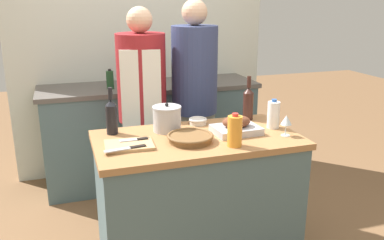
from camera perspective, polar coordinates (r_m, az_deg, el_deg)
name	(u,v)px	position (r m, az deg, el deg)	size (l,w,h in m)	color
kitchen_island	(197,200)	(2.71, 0.68, -11.14)	(1.27, 0.68, 0.88)	#4C666B
back_counter	(151,132)	(3.91, -5.77, -1.73)	(2.00, 0.60, 0.94)	#4C666B
back_wall	(141,44)	(4.08, -7.18, 10.58)	(2.50, 0.10, 2.55)	silver
roasting_pan	(236,127)	(2.60, 6.22, -0.92)	(0.30, 0.23, 0.12)	#BCBCC1
wicker_basket	(190,138)	(2.44, -0.24, -2.48)	(0.28, 0.28, 0.05)	brown
cutting_board	(129,145)	(2.39, -8.83, -3.49)	(0.29, 0.23, 0.02)	tan
stock_pot	(167,119)	(2.63, -3.53, 0.20)	(0.19, 0.19, 0.19)	#B7B7BC
mixing_bowl	(198,121)	(2.77, 0.84, -0.14)	(0.13, 0.13, 0.04)	beige
juice_jug	(235,131)	(2.36, 6.03, -1.54)	(0.09, 0.09, 0.20)	orange
milk_jug	(273,115)	(2.73, 11.36, 0.74)	(0.08, 0.08, 0.20)	white
wine_bottle_green	(112,116)	(2.60, -11.22, 0.57)	(0.07, 0.07, 0.30)	black
wine_bottle_dark	(248,103)	(2.89, 7.89, 2.43)	(0.07, 0.07, 0.31)	#381E19
wine_glass_left	(286,121)	(2.59, 13.10, -0.10)	(0.07, 0.07, 0.13)	silver
knife_chef	(127,148)	(2.31, -9.14, -3.95)	(0.24, 0.07, 0.01)	#B7B7BC
knife_paring	(135,140)	(2.44, -8.04, -2.74)	(0.17, 0.03, 0.01)	#B7B7BC
condiment_bottle_tall	(131,76)	(3.88, -8.52, 6.11)	(0.06, 0.06, 0.14)	maroon
condiment_bottle_short	(110,80)	(3.64, -11.43, 5.55)	(0.06, 0.06, 0.18)	#234C28
condiment_bottle_extra	(191,77)	(3.79, -0.21, 6.10)	(0.05, 0.05, 0.15)	#234C28
person_cook_aproned	(143,106)	(3.16, -6.96, 2.00)	(0.37, 0.40, 1.65)	beige
person_cook_guest	(194,97)	(3.27, 0.34, 3.21)	(0.36, 0.36, 1.70)	beige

